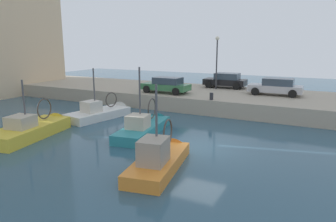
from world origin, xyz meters
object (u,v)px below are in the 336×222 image
at_px(parked_car_silver, 276,87).
at_px(quay_streetlamp, 217,54).
at_px(parked_car_black, 226,80).
at_px(mooring_bollard_mid, 211,96).
at_px(parked_car_green, 166,85).
at_px(fishing_boat_white, 103,116).
at_px(fishing_boat_yellow, 34,134).
at_px(fishing_boat_teal, 146,131).
at_px(fishing_boat_orange, 161,163).

xyz_separation_m(parked_car_silver, quay_streetlamp, (1.03, 5.52, 2.54)).
bearing_deg(parked_car_black, mooring_bollard_mid, -171.38).
bearing_deg(parked_car_green, mooring_bollard_mid, -108.08).
bearing_deg(fishing_boat_white, fishing_boat_yellow, 173.87).
height_order(mooring_bollard_mid, quay_streetlamp, quay_streetlamp).
relative_size(parked_car_green, parked_car_silver, 0.98).
relative_size(fishing_boat_white, mooring_bollard_mid, 10.65).
height_order(parked_car_silver, quay_streetlamp, quay_streetlamp).
relative_size(fishing_boat_teal, fishing_boat_yellow, 1.00).
relative_size(fishing_boat_teal, parked_car_green, 1.52).
bearing_deg(quay_streetlamp, parked_car_green, 143.40).
distance_m(fishing_boat_white, fishing_boat_yellow, 5.70).
distance_m(fishing_boat_teal, parked_car_black, 13.44).
height_order(fishing_boat_yellow, parked_car_black, fishing_boat_yellow).
distance_m(fishing_boat_yellow, quay_streetlamp, 17.23).
distance_m(fishing_boat_orange, mooring_bollard_mid, 10.81).
bearing_deg(fishing_boat_teal, parked_car_silver, -28.67).
bearing_deg(quay_streetlamp, mooring_bollard_mid, -164.46).
distance_m(parked_car_silver, quay_streetlamp, 6.17).
bearing_deg(fishing_boat_teal, fishing_boat_orange, -141.35).
bearing_deg(parked_car_green, fishing_boat_teal, -161.35).
bearing_deg(fishing_boat_teal, fishing_boat_white, 67.56).
bearing_deg(parked_car_silver, parked_car_green, 109.85).
distance_m(mooring_bollard_mid, quay_streetlamp, 6.58).
bearing_deg(fishing_boat_orange, quay_streetlamp, 10.57).
xyz_separation_m(fishing_boat_white, parked_car_green, (5.75, -2.34, 1.80)).
relative_size(fishing_boat_teal, quay_streetlamp, 1.31).
xyz_separation_m(fishing_boat_white, quay_streetlamp, (9.88, -5.41, 4.36)).
height_order(fishing_boat_teal, fishing_boat_yellow, fishing_boat_teal).
bearing_deg(fishing_boat_teal, parked_car_green, 18.65).
xyz_separation_m(fishing_boat_white, fishing_boat_yellow, (-5.66, 0.61, -0.00)).
xyz_separation_m(fishing_boat_white, mooring_bollard_mid, (4.23, -6.98, 1.38)).
relative_size(parked_car_green, quay_streetlamp, 0.87).
relative_size(parked_car_green, mooring_bollard_mid, 7.61).
xyz_separation_m(parked_car_green, mooring_bollard_mid, (-1.52, -4.64, -0.42)).
bearing_deg(parked_car_green, fishing_boat_white, 157.87).
xyz_separation_m(fishing_boat_teal, parked_car_black, (13.29, -0.95, 1.81)).
distance_m(parked_car_green, parked_car_silver, 9.13).
bearing_deg(parked_car_black, fishing_boat_teal, 175.92).
relative_size(fishing_boat_teal, parked_car_black, 1.59).
relative_size(fishing_boat_yellow, quay_streetlamp, 1.31).
bearing_deg(mooring_bollard_mid, quay_streetlamp, 15.54).
distance_m(fishing_boat_yellow, parked_car_black, 18.21).
relative_size(fishing_boat_yellow, parked_car_silver, 1.49).
bearing_deg(mooring_bollard_mid, fishing_boat_white, 121.22).
relative_size(fishing_boat_teal, parked_car_silver, 1.49).
bearing_deg(parked_car_black, quay_streetlamp, 159.44).
bearing_deg(parked_car_silver, fishing_boat_orange, 170.75).
height_order(fishing_boat_teal, parked_car_silver, fishing_boat_teal).
height_order(fishing_boat_white, mooring_bollard_mid, fishing_boat_white).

